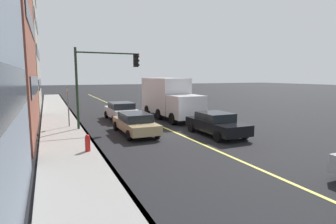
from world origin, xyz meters
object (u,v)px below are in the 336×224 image
car_tan (135,123)px  traffic_light_mast (103,74)px  car_black (216,124)px  fire_hydrant (88,144)px  street_sign_post (68,104)px  car_white (121,111)px  truck_white (168,97)px

car_tan → traffic_light_mast: bearing=30.1°
car_tan → car_black: size_ratio=1.05×
traffic_light_mast → fire_hydrant: (-5.86, 1.91, -3.30)m
street_sign_post → fire_hydrant: (-7.01, -0.30, -1.23)m
car_white → truck_white: size_ratio=0.55×
car_white → car_black: (-8.15, -3.85, -0.05)m
car_black → street_sign_post: size_ratio=1.58×
car_black → truck_white: truck_white is taller
traffic_light_mast → street_sign_post: size_ratio=1.90×
car_white → fire_hydrant: 9.95m
car_white → street_sign_post: bearing=116.9°
street_sign_post → car_tan: bearing=-134.8°
car_white → traffic_light_mast: (-3.28, 2.00, 2.99)m
car_white → car_black: bearing=-154.7°
truck_white → traffic_light_mast: size_ratio=1.48×
car_tan → traffic_light_mast: traffic_light_mast is taller
truck_white → street_sign_post: truck_white is taller
truck_white → fire_hydrant: 11.86m
traffic_light_mast → street_sign_post: bearing=62.6°
fire_hydrant → truck_white: bearing=-42.7°
street_sign_post → traffic_light_mast: bearing=-117.4°
truck_white → fire_hydrant: bearing=137.3°
street_sign_post → car_black: bearing=-126.7°
car_black → street_sign_post: street_sign_post is taller
car_white → fire_hydrant: car_white is taller
traffic_light_mast → car_tan: bearing=-149.9°
car_white → truck_white: bearing=-96.7°
traffic_light_mast → car_white: bearing=-31.4°
car_tan → car_black: bearing=-118.4°
car_black → traffic_light_mast: 8.20m
street_sign_post → car_white: bearing=-63.1°
traffic_light_mast → fire_hydrant: size_ratio=5.80×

